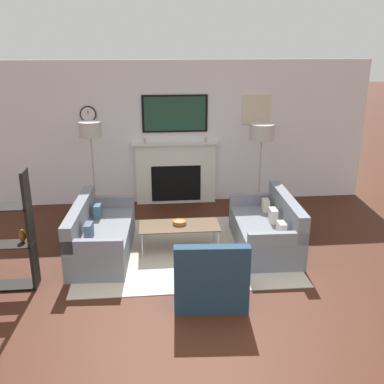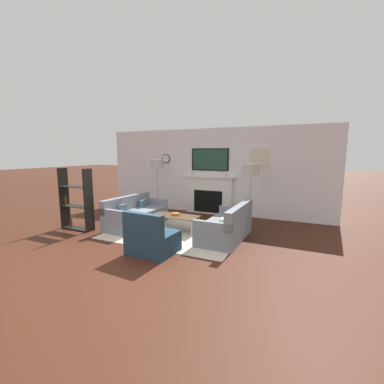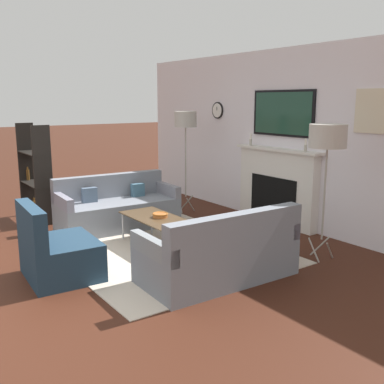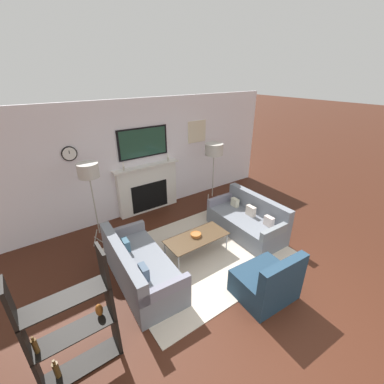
% 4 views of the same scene
% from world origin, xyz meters
% --- Properties ---
extents(ground_plane, '(60.00, 60.00, 0.00)m').
position_xyz_m(ground_plane, '(0.00, 0.00, 0.00)').
color(ground_plane, '#3D1C11').
extents(fireplace_wall, '(7.43, 0.28, 2.70)m').
position_xyz_m(fireplace_wall, '(0.00, 4.25, 1.23)').
color(fireplace_wall, white).
rests_on(fireplace_wall, ground_plane).
extents(area_rug, '(3.13, 2.52, 0.01)m').
position_xyz_m(area_rug, '(0.00, 2.00, 0.01)').
color(area_rug, beige).
rests_on(area_rug, ground_plane).
extents(couch_left, '(0.89, 1.82, 0.79)m').
position_xyz_m(couch_left, '(-1.26, 2.00, 0.28)').
color(couch_left, slate).
rests_on(couch_left, ground_plane).
extents(couch_right, '(0.87, 1.71, 0.80)m').
position_xyz_m(couch_right, '(1.27, 2.00, 0.28)').
color(couch_right, slate).
rests_on(couch_right, ground_plane).
extents(armchair, '(0.91, 0.79, 0.85)m').
position_xyz_m(armchair, '(0.19, 0.57, 0.28)').
color(armchair, '#1E3649').
rests_on(armchair, ground_plane).
extents(coffee_table, '(1.20, 0.55, 0.40)m').
position_xyz_m(coffee_table, '(-0.08, 2.02, 0.38)').
color(coffee_table, '#4C3823').
rests_on(coffee_table, ground_plane).
extents(decorative_bowl, '(0.21, 0.21, 0.06)m').
position_xyz_m(decorative_bowl, '(-0.07, 2.06, 0.44)').
color(decorative_bowl, '#B2622D').
rests_on(decorative_bowl, coffee_table).
extents(floor_lamp_left, '(0.38, 0.38, 1.75)m').
position_xyz_m(floor_lamp_left, '(-1.47, 3.43, 1.58)').
color(floor_lamp_left, '#9E998E').
rests_on(floor_lamp_left, ground_plane).
extents(floor_lamp_right, '(0.44, 0.44, 1.66)m').
position_xyz_m(floor_lamp_right, '(1.47, 3.43, 1.49)').
color(floor_lamp_right, '#9E998E').
rests_on(floor_lamp_right, ground_plane).
extents(shelf_unit, '(0.89, 0.28, 1.56)m').
position_xyz_m(shelf_unit, '(-2.43, 1.14, 0.71)').
color(shelf_unit, black).
rests_on(shelf_unit, ground_plane).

